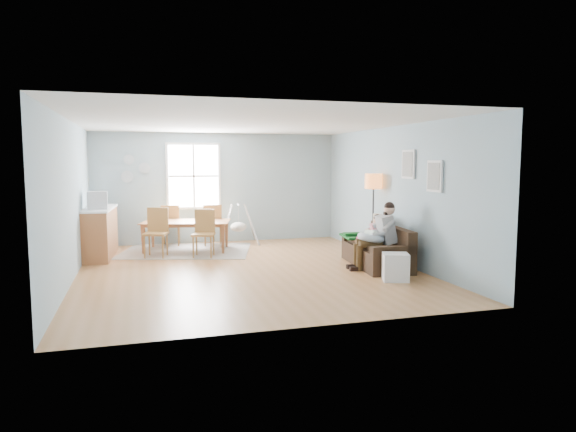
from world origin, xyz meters
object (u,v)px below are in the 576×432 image
object	(u,v)px
sofa	(379,252)
chair_ne	(213,222)
toddler	(373,231)
dining_table	(186,236)
storage_cube	(395,267)
baby_swing	(238,226)
floor_lamp	(373,188)
chair_nw	(171,223)
monitor	(97,200)
counter	(100,232)
chair_sw	(157,229)
chair_se	(204,230)
father	(378,234)

from	to	relation	value
sofa	chair_ne	distance (m)	4.26
toddler	dining_table	bearing A→B (deg)	142.83
dining_table	toddler	bearing A→B (deg)	-22.44
storage_cube	baby_swing	world-z (taller)	baby_swing
baby_swing	floor_lamp	bearing A→B (deg)	-46.49
chair_nw	monitor	xyz separation A→B (m)	(-1.52, -1.35, 0.66)
storage_cube	dining_table	size ratio (longest dim) A/B	0.27
floor_lamp	monitor	bearing A→B (deg)	167.06
storage_cube	monitor	xyz separation A→B (m)	(-4.92, 3.37, 0.99)
floor_lamp	counter	xyz separation A→B (m)	(-5.50, 1.62, -0.92)
chair_nw	chair_ne	bearing A→B (deg)	-15.11
dining_table	counter	world-z (taller)	counter
dining_table	monitor	bearing A→B (deg)	-147.98
baby_swing	chair_nw	bearing A→B (deg)	176.22
dining_table	counter	xyz separation A→B (m)	(-1.80, -0.21, 0.19)
chair_sw	dining_table	bearing A→B (deg)	38.85
chair_sw	chair_nw	size ratio (longest dim) A/B	1.05
sofa	chair_se	distance (m)	3.67
dining_table	father	bearing A→B (deg)	-27.73
chair_nw	baby_swing	size ratio (longest dim) A/B	0.92
sofa	baby_swing	world-z (taller)	baby_swing
toddler	chair_se	world-z (taller)	chair_se
baby_swing	chair_sw	bearing A→B (deg)	-148.51
chair_se	baby_swing	xyz separation A→B (m)	(1.01, 1.47, -0.14)
storage_cube	chair_nw	bearing A→B (deg)	125.81
counter	storage_cube	bearing A→B (deg)	-37.17
storage_cube	counter	xyz separation A→B (m)	(-4.91, 3.72, 0.30)
sofa	toddler	xyz separation A→B (m)	(-0.05, 0.18, 0.39)
floor_lamp	monitor	xyz separation A→B (m)	(-5.51, 1.27, -0.23)
sofa	toddler	distance (m)	0.43
storage_cube	monitor	distance (m)	6.04
counter	monitor	distance (m)	0.78
father	floor_lamp	size ratio (longest dim) A/B	0.72
father	baby_swing	xyz separation A→B (m)	(-1.94, 3.67, -0.24)
father	dining_table	xyz separation A→B (m)	(-3.26, 2.98, -0.33)
father	monitor	size ratio (longest dim) A/B	3.21
storage_cube	dining_table	distance (m)	5.01
father	chair_nw	bearing A→B (deg)	133.28
father	storage_cube	size ratio (longest dim) A/B	2.43
chair_sw	chair_ne	distance (m)	1.69
floor_lamp	sofa	bearing A→B (deg)	-108.17
sofa	chair_se	world-z (taller)	chair_se
toddler	baby_swing	size ratio (longest dim) A/B	0.75
counter	chair_ne	bearing A→B (deg)	16.60
dining_table	baby_swing	xyz separation A→B (m)	(1.32, 0.68, 0.10)
father	chair_nw	xyz separation A→B (m)	(-3.55, 3.77, -0.10)
chair_ne	monitor	bearing A→B (deg)	-156.22
father	toddler	xyz separation A→B (m)	(0.09, 0.44, -0.01)
father	counter	distance (m)	5.77
toddler	chair_nw	world-z (taller)	toddler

